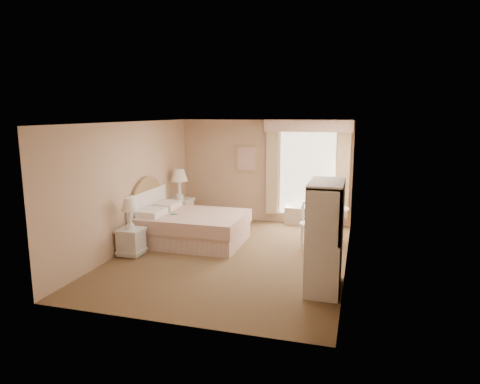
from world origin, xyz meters
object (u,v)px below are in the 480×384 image
(bed, at_px, (189,226))
(cafe_chair, at_px, (311,220))
(armoire, at_px, (325,245))
(nightstand_far, at_px, (180,205))
(round_table, at_px, (333,218))
(nightstand_near, at_px, (131,234))

(bed, bearing_deg, cafe_chair, 9.37)
(armoire, bearing_deg, nightstand_far, 142.08)
(nightstand_far, xyz_separation_m, cafe_chair, (3.21, -0.78, 0.04))
(nightstand_far, relative_size, cafe_chair, 1.41)
(bed, bearing_deg, nightstand_far, 120.99)
(bed, xyz_separation_m, round_table, (2.87, 1.02, 0.12))
(armoire, bearing_deg, bed, 150.67)
(nightstand_near, distance_m, armoire, 3.71)
(round_table, distance_m, cafe_chair, 0.72)
(nightstand_far, bearing_deg, round_table, -2.83)
(bed, bearing_deg, nightstand_near, -123.51)
(nightstand_near, distance_m, nightstand_far, 2.28)
(bed, bearing_deg, round_table, 19.54)
(cafe_chair, bearing_deg, nightstand_near, -158.96)
(nightstand_far, relative_size, round_table, 1.94)
(nightstand_near, xyz_separation_m, cafe_chair, (3.21, 1.50, 0.14))
(nightstand_far, bearing_deg, armoire, -37.92)
(armoire, bearing_deg, cafe_chair, 102.05)
(bed, bearing_deg, armoire, -29.33)
(round_table, height_order, cafe_chair, cafe_chair)
(nightstand_far, height_order, round_table, nightstand_far)
(bed, relative_size, armoire, 1.26)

